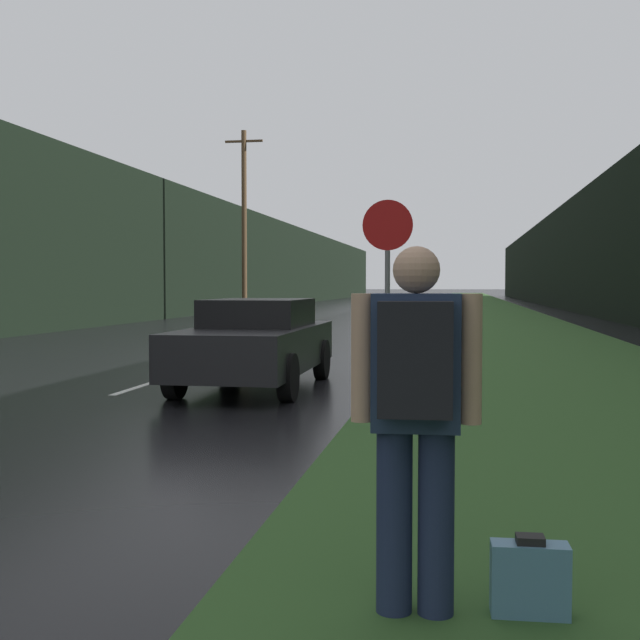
# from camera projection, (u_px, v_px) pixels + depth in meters

# --- Properties ---
(grass_verge) EXTENTS (6.00, 240.00, 0.02)m
(grass_verge) POSITION_uv_depth(u_px,v_px,m) (493.00, 318.00, 39.63)
(grass_verge) COLOR #2D5123
(grass_verge) RESTS_ON ground_plane
(lane_stripe_c) EXTENTS (0.12, 3.00, 0.01)m
(lane_stripe_c) POSITION_uv_depth(u_px,v_px,m) (150.00, 383.00, 13.34)
(lane_stripe_c) COLOR silver
(lane_stripe_c) RESTS_ON ground_plane
(lane_stripe_d) EXTENTS (0.12, 3.00, 0.01)m
(lane_stripe_d) POSITION_uv_depth(u_px,v_px,m) (255.00, 350.00, 20.23)
(lane_stripe_d) COLOR silver
(lane_stripe_d) RESTS_ON ground_plane
(treeline_far_side) EXTENTS (2.00, 140.00, 6.69)m
(treeline_far_side) POSITION_uv_depth(u_px,v_px,m) (228.00, 259.00, 52.15)
(treeline_far_side) COLOR black
(treeline_far_side) RESTS_ON ground_plane
(treeline_near_side) EXTENTS (2.00, 140.00, 6.95)m
(treeline_near_side) POSITION_uv_depth(u_px,v_px,m) (588.00, 254.00, 48.30)
(treeline_near_side) COLOR black
(treeline_near_side) RESTS_ON ground_plane
(utility_pole_far) EXTENTS (1.80, 0.24, 8.85)m
(utility_pole_far) POSITION_uv_depth(u_px,v_px,m) (244.00, 223.00, 37.62)
(utility_pole_far) COLOR #4C3823
(utility_pole_far) RESTS_ON ground_plane
(stop_sign) EXTENTS (0.68, 0.07, 2.78)m
(stop_sign) POSITION_uv_depth(u_px,v_px,m) (387.00, 280.00, 10.76)
(stop_sign) COLOR slate
(stop_sign) RESTS_ON ground_plane
(hitchhiker_with_backpack) EXTENTS (0.63, 0.44, 1.83)m
(hitchhiker_with_backpack) POSITION_uv_depth(u_px,v_px,m) (416.00, 407.00, 3.88)
(hitchhiker_with_backpack) COLOR #1E2847
(hitchhiker_with_backpack) RESTS_ON ground_plane
(suitcase) EXTENTS (0.38, 0.16, 0.42)m
(suitcase) POSITION_uv_depth(u_px,v_px,m) (530.00, 580.00, 3.92)
(suitcase) COLOR teal
(suitcase) RESTS_ON ground_plane
(car_passing_near) EXTENTS (1.86, 4.50, 1.41)m
(car_passing_near) POSITION_uv_depth(u_px,v_px,m) (256.00, 342.00, 12.74)
(car_passing_near) COLOR black
(car_passing_near) RESTS_ON ground_plane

